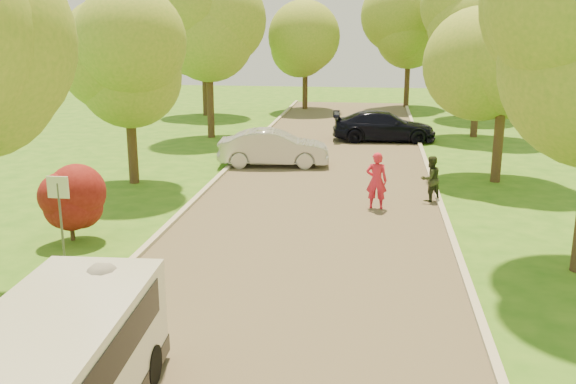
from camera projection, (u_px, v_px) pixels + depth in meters
The scene contains 21 objects.
ground at pixel (265, 354), 11.56m from camera, with size 100.00×100.00×0.00m, color #2C6418.
road at pixel (310, 222), 19.22m from camera, with size 8.00×60.00×0.01m, color #4C4438.
curb_left at pixel (179, 215), 19.74m from camera, with size 0.18×60.00×0.12m, color #B2AD9E.
curb_right at pixel (448, 226), 18.68m from camera, with size 0.18×60.00×0.12m, color #B2AD9E.
street_sign at pixel (59, 200), 15.75m from camera, with size 0.55×0.06×2.17m.
red_shrub at pixel (70, 202), 17.37m from camera, with size 1.70×1.70×1.95m.
tree_l_midb at pixel (132, 58), 22.77m from camera, with size 4.30×4.20×6.62m.
tree_l_far at pixel (212, 29), 32.07m from camera, with size 4.92×4.80×7.79m.
tree_r_midb at pixel (512, 49), 22.87m from camera, with size 4.51×4.40×7.01m.
tree_r_far at pixel (487, 22), 32.12m from camera, with size 5.33×5.20×8.34m.
tree_bg_a at pixel (207, 31), 40.08m from camera, with size 5.12×5.00×7.72m.
tree_bg_b at pixel (482, 27), 39.73m from camera, with size 5.12×5.00×7.95m.
tree_bg_c at pixel (309, 35), 43.21m from camera, with size 4.92×4.80×7.33m.
tree_bg_d at pixel (413, 30), 44.14m from camera, with size 5.12×5.00×7.72m.
minivan at pixel (50, 381), 8.86m from camera, with size 2.28×5.20×1.90m.
silver_sedan at pixel (274, 148), 26.66m from camera, with size 1.59×4.56×1.50m, color #B6B7BC.
dark_sedan at pixel (384, 126), 32.28m from camera, with size 2.09×5.15×1.49m, color black.
longboard at pixel (109, 369), 10.88m from camera, with size 0.58×1.00×0.11m.
skateboarder at pixel (105, 317), 10.63m from camera, with size 1.22×0.70×1.88m, color gray.
person_striped at pixel (376, 181), 20.40m from camera, with size 0.67×0.44×1.85m, color red.
person_olive at pixel (430, 179), 21.32m from camera, with size 0.75×0.58×1.54m, color #262E1B.
Camera 1 is at (1.82, -10.28, 5.79)m, focal length 40.00 mm.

